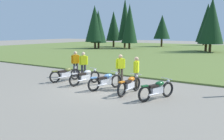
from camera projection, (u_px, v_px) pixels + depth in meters
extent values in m
plane|color=gray|center=(106.00, 89.00, 12.49)|extent=(140.00, 140.00, 0.00)
cube|color=#5B7033|center=(211.00, 53.00, 33.58)|extent=(80.00, 44.00, 0.10)
cylinder|color=#47331E|center=(125.00, 44.00, 43.22)|extent=(0.36, 0.36, 1.48)
cone|color=#143319|center=(125.00, 19.00, 42.54)|extent=(2.50, 2.50, 7.25)
cylinder|color=#47331E|center=(162.00, 43.00, 46.86)|extent=(0.36, 0.36, 1.61)
cone|color=#143319|center=(162.00, 27.00, 46.39)|extent=(3.14, 3.14, 4.51)
cylinder|color=#47331E|center=(99.00, 46.00, 41.78)|extent=(0.36, 0.36, 1.08)
cone|color=#143319|center=(98.00, 27.00, 41.27)|extent=(2.71, 2.71, 5.48)
cylinder|color=#47331E|center=(206.00, 47.00, 35.97)|extent=(0.36, 0.36, 1.43)
cone|color=#143319|center=(207.00, 23.00, 35.42)|extent=(3.05, 3.05, 5.58)
cylinder|color=#47331E|center=(204.00, 42.00, 51.64)|extent=(0.36, 0.36, 1.62)
cone|color=#143319|center=(204.00, 28.00, 51.17)|extent=(2.63, 2.63, 4.39)
cylinder|color=#47331E|center=(95.00, 45.00, 41.76)|extent=(0.36, 0.36, 1.24)
cone|color=#143319|center=(95.00, 24.00, 41.19)|extent=(3.37, 3.37, 6.16)
cylinder|color=#47331E|center=(114.00, 44.00, 46.48)|extent=(0.36, 0.36, 1.24)
cone|color=#143319|center=(114.00, 26.00, 45.95)|extent=(2.88, 2.88, 5.57)
cylinder|color=#47331E|center=(210.00, 48.00, 33.80)|extent=(0.36, 0.36, 1.27)
cone|color=#143319|center=(212.00, 21.00, 33.22)|extent=(3.41, 3.41, 6.25)
cylinder|color=#47331E|center=(129.00, 46.00, 40.97)|extent=(0.36, 0.36, 1.07)
cone|color=#143319|center=(130.00, 23.00, 40.39)|extent=(2.73, 2.73, 6.48)
torus|color=black|center=(75.00, 74.00, 14.79)|extent=(0.26, 0.70, 0.70)
torus|color=black|center=(55.00, 77.00, 13.85)|extent=(0.26, 0.70, 0.70)
cube|color=silver|center=(65.00, 75.00, 14.31)|extent=(0.34, 0.67, 0.28)
ellipsoid|color=brown|center=(68.00, 70.00, 14.39)|extent=(0.37, 0.53, 0.22)
cube|color=black|center=(62.00, 71.00, 14.13)|extent=(0.33, 0.52, 0.10)
cube|color=brown|center=(55.00, 71.00, 13.80)|extent=(0.21, 0.34, 0.06)
cylinder|color=silver|center=(74.00, 66.00, 14.65)|extent=(0.61, 0.18, 0.03)
sphere|color=silver|center=(75.00, 68.00, 14.75)|extent=(0.14, 0.14, 0.14)
cylinder|color=silver|center=(62.00, 77.00, 14.03)|extent=(0.20, 0.55, 0.07)
torus|color=black|center=(95.00, 77.00, 13.92)|extent=(0.26, 0.70, 0.70)
torus|color=black|center=(75.00, 80.00, 12.97)|extent=(0.26, 0.70, 0.70)
cube|color=silver|center=(85.00, 77.00, 13.44)|extent=(0.34, 0.67, 0.28)
ellipsoid|color=#B7B7BC|center=(87.00, 72.00, 13.52)|extent=(0.36, 0.53, 0.22)
cube|color=black|center=(82.00, 74.00, 13.26)|extent=(0.32, 0.52, 0.10)
cube|color=#B7B7BC|center=(74.00, 74.00, 12.92)|extent=(0.21, 0.34, 0.06)
cylinder|color=silver|center=(93.00, 68.00, 13.78)|extent=(0.61, 0.17, 0.03)
sphere|color=silver|center=(95.00, 70.00, 13.88)|extent=(0.14, 0.14, 0.14)
cylinder|color=silver|center=(82.00, 80.00, 13.15)|extent=(0.19, 0.55, 0.07)
torus|color=black|center=(116.00, 81.00, 12.70)|extent=(0.33, 0.69, 0.70)
torus|color=black|center=(94.00, 84.00, 11.86)|extent=(0.33, 0.69, 0.70)
cube|color=silver|center=(105.00, 82.00, 12.27)|extent=(0.40, 0.67, 0.28)
ellipsoid|color=#598CC6|center=(108.00, 76.00, 12.34)|extent=(0.40, 0.54, 0.22)
cube|color=black|center=(102.00, 78.00, 12.11)|extent=(0.37, 0.53, 0.10)
cube|color=#598CC6|center=(94.00, 78.00, 11.81)|extent=(0.24, 0.35, 0.06)
cylinder|color=silver|center=(115.00, 72.00, 12.56)|extent=(0.60, 0.24, 0.03)
sphere|color=silver|center=(116.00, 74.00, 12.65)|extent=(0.14, 0.14, 0.14)
cylinder|color=silver|center=(102.00, 85.00, 12.00)|extent=(0.25, 0.54, 0.07)
torus|color=black|center=(136.00, 84.00, 11.99)|extent=(0.10, 0.70, 0.70)
torus|color=black|center=(122.00, 89.00, 10.84)|extent=(0.10, 0.70, 0.70)
cube|color=silver|center=(129.00, 86.00, 11.40)|extent=(0.20, 0.64, 0.28)
ellipsoid|color=orange|center=(131.00, 79.00, 11.51)|extent=(0.26, 0.48, 0.22)
cube|color=black|center=(127.00, 82.00, 11.19)|extent=(0.22, 0.48, 0.10)
cube|color=orange|center=(122.00, 82.00, 10.78)|extent=(0.14, 0.32, 0.06)
cylinder|color=silver|center=(136.00, 74.00, 11.83)|extent=(0.62, 0.04, 0.03)
sphere|color=silver|center=(137.00, 76.00, 11.94)|extent=(0.14, 0.14, 0.14)
cylinder|color=silver|center=(129.00, 89.00, 11.10)|extent=(0.07, 0.55, 0.07)
torus|color=black|center=(168.00, 89.00, 10.85)|extent=(0.35, 0.69, 0.70)
torus|color=black|center=(145.00, 94.00, 10.05)|extent=(0.35, 0.69, 0.70)
cube|color=silver|center=(157.00, 90.00, 10.44)|extent=(0.42, 0.67, 0.28)
ellipsoid|color=#144C23|center=(160.00, 84.00, 10.50)|extent=(0.42, 0.54, 0.22)
cube|color=black|center=(153.00, 86.00, 10.28)|extent=(0.38, 0.53, 0.10)
cube|color=#144C23|center=(145.00, 86.00, 10.00)|extent=(0.25, 0.35, 0.06)
cylinder|color=silver|center=(166.00, 78.00, 10.71)|extent=(0.59, 0.25, 0.03)
sphere|color=silver|center=(168.00, 81.00, 10.80)|extent=(0.14, 0.14, 0.14)
cylinder|color=silver|center=(154.00, 94.00, 10.17)|extent=(0.26, 0.54, 0.07)
cylinder|color=#4C4233|center=(136.00, 81.00, 12.21)|extent=(0.14, 0.14, 0.88)
cylinder|color=#4C4233|center=(137.00, 80.00, 12.38)|extent=(0.14, 0.14, 0.88)
cube|color=#D8EA19|center=(136.00, 67.00, 12.19)|extent=(0.31, 0.41, 0.56)
sphere|color=tan|center=(136.00, 59.00, 12.12)|extent=(0.22, 0.22, 0.22)
cylinder|color=#D8EA19|center=(135.00, 68.00, 11.97)|extent=(0.09, 0.09, 0.52)
cylinder|color=#D8EA19|center=(137.00, 67.00, 12.41)|extent=(0.09, 0.09, 0.52)
cylinder|color=#2D2D38|center=(74.00, 70.00, 15.75)|extent=(0.14, 0.14, 0.88)
cylinder|color=#2D2D38|center=(77.00, 70.00, 15.80)|extent=(0.14, 0.14, 0.88)
cube|color=orange|center=(75.00, 59.00, 15.66)|extent=(0.40, 0.42, 0.56)
sphere|color=beige|center=(75.00, 53.00, 15.60)|extent=(0.22, 0.22, 0.22)
cylinder|color=orange|center=(72.00, 60.00, 15.60)|extent=(0.09, 0.09, 0.52)
cylinder|color=orange|center=(79.00, 59.00, 15.73)|extent=(0.09, 0.09, 0.52)
cylinder|color=#4C4233|center=(122.00, 76.00, 13.62)|extent=(0.14, 0.14, 0.88)
cylinder|color=#4C4233|center=(119.00, 76.00, 13.56)|extent=(0.14, 0.14, 0.88)
cube|color=#D8EA19|center=(120.00, 63.00, 13.48)|extent=(0.40, 0.42, 0.56)
sphere|color=tan|center=(120.00, 56.00, 13.42)|extent=(0.22, 0.22, 0.22)
cylinder|color=#D8EA19|center=(124.00, 64.00, 13.55)|extent=(0.09, 0.09, 0.52)
cylinder|color=#D8EA19|center=(117.00, 64.00, 13.41)|extent=(0.09, 0.09, 0.52)
cylinder|color=#2D2D38|center=(85.00, 71.00, 15.20)|extent=(0.14, 0.14, 0.88)
cylinder|color=#2D2D38|center=(82.00, 72.00, 15.16)|extent=(0.14, 0.14, 0.88)
cube|color=#D8EA19|center=(83.00, 60.00, 15.07)|extent=(0.41, 0.41, 0.56)
sphere|color=beige|center=(83.00, 54.00, 15.01)|extent=(0.22, 0.22, 0.22)
cylinder|color=#D8EA19|center=(87.00, 60.00, 15.13)|extent=(0.09, 0.09, 0.52)
cylinder|color=#D8EA19|center=(80.00, 61.00, 15.02)|extent=(0.09, 0.09, 0.52)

